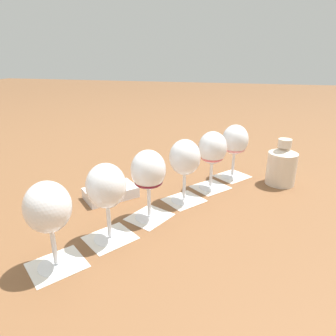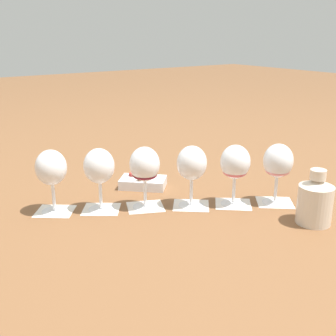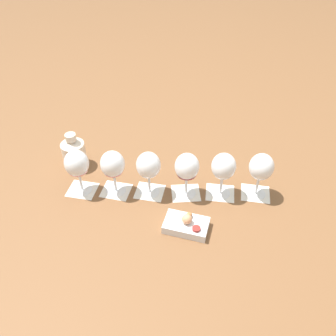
{
  "view_description": "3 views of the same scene",
  "coord_description": "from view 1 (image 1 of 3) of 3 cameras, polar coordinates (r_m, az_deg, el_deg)",
  "views": [
    {
      "loc": [
        0.71,
        0.18,
        0.4
      ],
      "look_at": [
        0.01,
        -0.0,
        0.12
      ],
      "focal_mm": 32.0,
      "sensor_mm": 36.0,
      "label": 1
    },
    {
      "loc": [
        0.65,
        0.93,
        0.49
      ],
      "look_at": [
        0.01,
        -0.0,
        0.12
      ],
      "focal_mm": 45.0,
      "sensor_mm": 36.0,
      "label": 2
    },
    {
      "loc": [
        -0.42,
        -0.84,
        0.94
      ],
      "look_at": [
        0.01,
        -0.0,
        0.12
      ],
      "focal_mm": 38.0,
      "sensor_mm": 36.0,
      "label": 3
    }
  ],
  "objects": [
    {
      "name": "tasting_card_4",
      "position": [
        0.72,
        -10.95,
        -12.89
      ],
      "size": [
        0.14,
        0.13,
        0.0
      ],
      "color": "silver",
      "rests_on": "ground_plane"
    },
    {
      "name": "wine_glass_1",
      "position": [
        0.92,
        8.45,
        3.31
      ],
      "size": [
        0.09,
        0.09,
        0.18
      ],
      "color": "white",
      "rests_on": "tasting_card_1"
    },
    {
      "name": "tasting_card_0",
      "position": [
        1.06,
        12.12,
        -1.53
      ],
      "size": [
        0.14,
        0.14,
        0.0
      ],
      "color": "silver",
      "rests_on": "ground_plane"
    },
    {
      "name": "tasting_card_5",
      "position": [
        0.67,
        -20.38,
        -16.94
      ],
      "size": [
        0.14,
        0.14,
        0.0
      ],
      "color": "silver",
      "rests_on": "ground_plane"
    },
    {
      "name": "ceramic_vase",
      "position": [
        1.03,
        20.85,
        0.57
      ],
      "size": [
        0.09,
        0.09,
        0.15
      ],
      "color": "beige",
      "rests_on": "ground_plane"
    },
    {
      "name": "tasting_card_3",
      "position": [
        0.79,
        -3.55,
        -9.24
      ],
      "size": [
        0.13,
        0.13,
        0.0
      ],
      "color": "silver",
      "rests_on": "ground_plane"
    },
    {
      "name": "snack_dish",
      "position": [
        0.9,
        -10.9,
        -4.43
      ],
      "size": [
        0.17,
        0.16,
        0.07
      ],
      "color": "silver",
      "rests_on": "ground_plane"
    },
    {
      "name": "wine_glass_5",
      "position": [
        0.6,
        -21.82,
        -7.67
      ],
      "size": [
        0.09,
        0.09,
        0.18
      ],
      "color": "white",
      "rests_on": "tasting_card_5"
    },
    {
      "name": "tasting_card_2",
      "position": [
        0.87,
        3.05,
        -6.1
      ],
      "size": [
        0.14,
        0.14,
        0.0
      ],
      "color": "silver",
      "rests_on": "ground_plane"
    },
    {
      "name": "tasting_card_1",
      "position": [
        0.96,
        8.07,
        -3.63
      ],
      "size": [
        0.14,
        0.14,
        0.0
      ],
      "color": "silver",
      "rests_on": "ground_plane"
    },
    {
      "name": "ground_plane",
      "position": [
        0.83,
        0.3,
        -7.61
      ],
      "size": [
        8.0,
        8.0,
        0.0
      ],
      "primitive_type": "plane",
      "color": "brown"
    },
    {
      "name": "wine_glass_3",
      "position": [
        0.74,
        -3.76,
        -0.98
      ],
      "size": [
        0.09,
        0.09,
        0.18
      ],
      "color": "white",
      "rests_on": "tasting_card_3"
    },
    {
      "name": "wine_glass_0",
      "position": [
        1.02,
        12.63,
        4.81
      ],
      "size": [
        0.09,
        0.09,
        0.18
      ],
      "color": "white",
      "rests_on": "tasting_card_0"
    },
    {
      "name": "wine_glass_2",
      "position": [
        0.83,
        3.21,
        1.47
      ],
      "size": [
        0.09,
        0.09,
        0.18
      ],
      "color": "white",
      "rests_on": "tasting_card_2"
    },
    {
      "name": "wine_glass_4",
      "position": [
        0.66,
        -11.66,
        -4.05
      ],
      "size": [
        0.09,
        0.09,
        0.18
      ],
      "color": "white",
      "rests_on": "tasting_card_4"
    }
  ]
}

